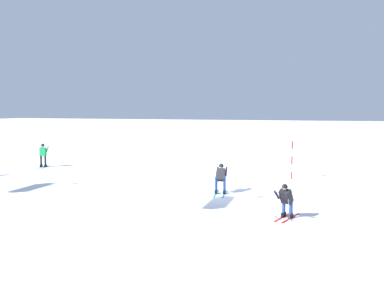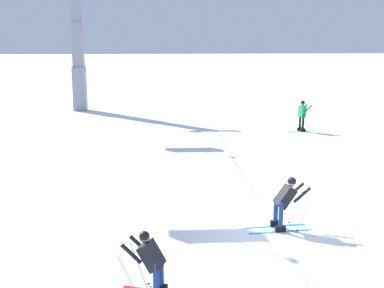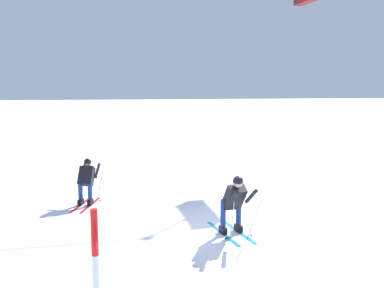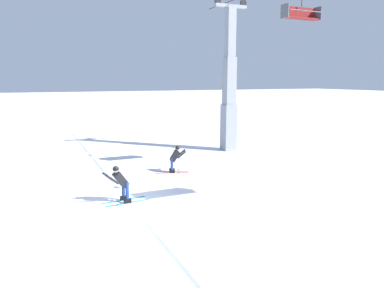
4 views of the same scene
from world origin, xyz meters
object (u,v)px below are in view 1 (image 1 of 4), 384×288
object	(u,v)px
skier_carving_main	(221,176)
trail_marker_pole	(292,159)
skier_distant_uphill	(43,153)
skier_distant_downhill	(286,199)

from	to	relation	value
skier_carving_main	trail_marker_pole	xyz separation A→B (m)	(-3.18, -5.01, 0.39)
skier_distant_uphill	skier_distant_downhill	distance (m)	19.55
skier_carving_main	trail_marker_pole	distance (m)	5.94
skier_distant_downhill	trail_marker_pole	bearing A→B (deg)	-88.16
skier_carving_main	skier_distant_uphill	distance (m)	15.04
trail_marker_pole	skier_distant_uphill	world-z (taller)	trail_marker_pole
skier_carving_main	trail_marker_pole	size ratio (longest dim) A/B	0.79
skier_carving_main	skier_distant_uphill	size ratio (longest dim) A/B	1.04
skier_carving_main	skier_distant_uphill	bearing A→B (deg)	-17.09
skier_carving_main	skier_distant_downhill	world-z (taller)	skier_carving_main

